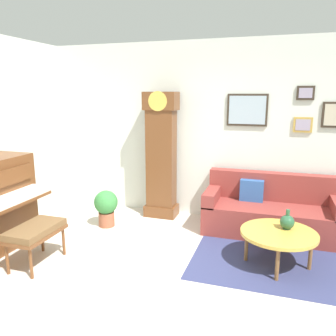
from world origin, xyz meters
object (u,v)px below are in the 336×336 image
at_px(piano_bench, 35,232).
at_px(coffee_table, 279,234).
at_px(potted_plant, 106,206).
at_px(green_jug, 287,222).
at_px(grandfather_clock, 161,159).
at_px(couch, 271,211).

height_order(piano_bench, coffee_table, piano_bench).
distance_m(piano_bench, potted_plant, 1.34).
xyz_separation_m(coffee_table, green_jug, (0.09, 0.12, 0.12)).
bearing_deg(grandfather_clock, couch, -5.20).
bearing_deg(coffee_table, grandfather_clock, 147.70).
bearing_deg(coffee_table, green_jug, 54.51).
distance_m(coffee_table, green_jug, 0.19).
relative_size(piano_bench, coffee_table, 0.80).
height_order(piano_bench, potted_plant, potted_plant).
bearing_deg(green_jug, couch, 102.14).
xyz_separation_m(piano_bench, couch, (2.62, 1.86, -0.09)).
relative_size(grandfather_clock, green_jug, 8.46).
bearing_deg(piano_bench, potted_plant, 80.51).
relative_size(couch, coffee_table, 2.16).
height_order(grandfather_clock, potted_plant, grandfather_clock).
relative_size(grandfather_clock, couch, 1.07).
relative_size(coffee_table, green_jug, 3.67).
relative_size(couch, potted_plant, 3.39).
distance_m(piano_bench, grandfather_clock, 2.27).
xyz_separation_m(piano_bench, green_jug, (2.81, 0.97, 0.10)).
relative_size(green_jug, potted_plant, 0.43).
bearing_deg(green_jug, grandfather_clock, 151.61).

